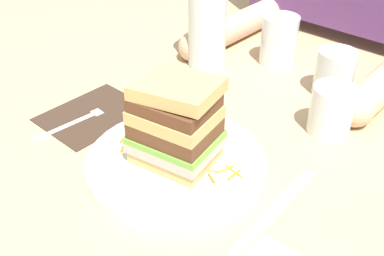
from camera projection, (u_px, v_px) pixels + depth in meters
name	position (u px, v px, depth m)	size (l,w,h in m)	color
ground_plane	(188.00, 159.00, 0.68)	(3.00, 3.00, 0.00)	tan
main_plate	(178.00, 164.00, 0.66)	(0.26, 0.26, 0.02)	white
sandwich	(177.00, 125.00, 0.62)	(0.13, 0.12, 0.13)	tan
carrot_shred_0	(150.00, 141.00, 0.69)	(0.00, 0.00, 0.02)	orange
carrot_shred_1	(145.00, 144.00, 0.68)	(0.00, 0.00, 0.03)	orange
carrot_shred_2	(131.00, 137.00, 0.70)	(0.00, 0.00, 0.02)	orange
carrot_shred_3	(125.00, 146.00, 0.68)	(0.00, 0.00, 0.02)	orange
carrot_shred_4	(125.00, 137.00, 0.70)	(0.00, 0.00, 0.03)	orange
carrot_shred_5	(138.00, 133.00, 0.71)	(0.00, 0.00, 0.03)	orange
carrot_shred_6	(137.00, 149.00, 0.67)	(0.00, 0.00, 0.03)	orange
carrot_shred_7	(123.00, 148.00, 0.67)	(0.00, 0.00, 0.02)	orange
carrot_shred_8	(211.00, 178.00, 0.62)	(0.00, 0.00, 0.02)	orange
carrot_shred_9	(234.00, 175.00, 0.62)	(0.00, 0.00, 0.03)	orange
carrot_shred_10	(225.00, 169.00, 0.64)	(0.00, 0.00, 0.03)	orange
carrot_shred_11	(213.00, 171.00, 0.63)	(0.00, 0.00, 0.02)	orange
carrot_shred_12	(234.00, 171.00, 0.63)	(0.00, 0.00, 0.03)	orange
napkin_dark	(93.00, 114.00, 0.78)	(0.13, 0.17, 0.00)	#38281E
fork	(82.00, 117.00, 0.77)	(0.03, 0.17, 0.00)	silver
knife	(272.00, 212.00, 0.59)	(0.02, 0.20, 0.00)	silver
juice_glass	(331.00, 112.00, 0.72)	(0.07, 0.07, 0.08)	white
water_bottle	(208.00, 8.00, 0.87)	(0.08, 0.08, 0.27)	silver
empty_tumbler_0	(334.00, 73.00, 0.82)	(0.07, 0.07, 0.08)	silver
empty_tumbler_1	(279.00, 40.00, 0.92)	(0.07, 0.07, 0.10)	silver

